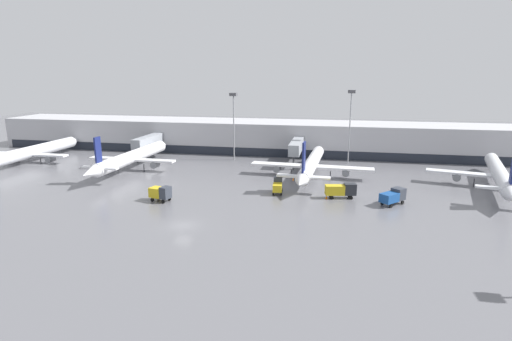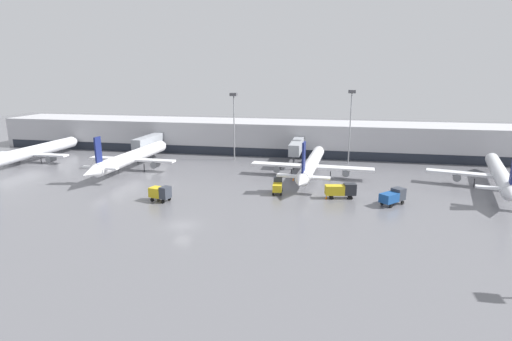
# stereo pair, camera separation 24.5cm
# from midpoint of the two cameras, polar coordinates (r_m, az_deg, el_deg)

# --- Properties ---
(ground_plane) EXTENTS (320.00, 320.00, 0.00)m
(ground_plane) POSITION_cam_midpoint_polar(r_m,az_deg,el_deg) (62.43, -10.55, -7.73)
(ground_plane) COLOR slate
(terminal_building) EXTENTS (160.00, 30.58, 9.00)m
(terminal_building) POSITION_cam_midpoint_polar(r_m,az_deg,el_deg) (119.20, 0.31, 4.89)
(terminal_building) COLOR #B2B2B7
(terminal_building) RESTS_ON ground_plane
(parked_jet_0) EXTENTS (21.76, 37.60, 9.99)m
(parked_jet_0) POSITION_cam_midpoint_polar(r_m,az_deg,el_deg) (100.17, -17.40, 1.82)
(parked_jet_0) COLOR white
(parked_jet_0) RESTS_ON ground_plane
(parked_jet_1) EXTENTS (27.37, 37.06, 10.02)m
(parked_jet_1) POSITION_cam_midpoint_polar(r_m,az_deg,el_deg) (89.85, 7.81, 0.89)
(parked_jet_1) COLOR white
(parked_jet_1) RESTS_ON ground_plane
(parked_jet_2) EXTENTS (27.00, 37.82, 8.56)m
(parked_jet_2) POSITION_cam_midpoint_polar(r_m,az_deg,el_deg) (93.64, 31.38, -0.44)
(parked_jet_2) COLOR silver
(parked_jet_2) RESTS_ON ground_plane
(parked_jet_3) EXTENTS (20.48, 39.58, 9.67)m
(parked_jet_3) POSITION_cam_midpoint_polar(r_m,az_deg,el_deg) (119.77, -29.51, 2.30)
(parked_jet_3) COLOR silver
(parked_jet_3) RESTS_ON ground_plane
(service_truck_0) EXTENTS (4.96, 5.07, 2.79)m
(service_truck_0) POSITION_cam_midpoint_polar(r_m,az_deg,el_deg) (74.45, 18.92, -3.47)
(service_truck_0) COLOR #19478C
(service_truck_0) RESTS_ON ground_plane
(service_truck_1) EXTENTS (5.84, 2.75, 2.83)m
(service_truck_1) POSITION_cam_midpoint_polar(r_m,az_deg,el_deg) (75.65, 11.96, -2.71)
(service_truck_1) COLOR gold
(service_truck_1) RESTS_ON ground_plane
(service_truck_2) EXTENTS (4.22, 2.86, 2.84)m
(service_truck_2) POSITION_cam_midpoint_polar(r_m,az_deg,el_deg) (74.35, -13.58, -3.09)
(service_truck_2) COLOR gold
(service_truck_2) RESTS_ON ground_plane
(service_truck_3) EXTENTS (2.09, 4.33, 2.95)m
(service_truck_3) POSITION_cam_midpoint_polar(r_m,az_deg,el_deg) (77.40, 3.03, -2.12)
(service_truck_3) COLOR gold
(service_truck_3) RESTS_ON ground_plane
(traffic_cone_0) EXTENTS (0.43, 0.43, 0.66)m
(traffic_cone_0) POSITION_cam_midpoint_polar(r_m,az_deg,el_deg) (75.07, 9.95, -3.78)
(traffic_cone_0) COLOR orange
(traffic_cone_0) RESTS_ON ground_plane
(traffic_cone_1) EXTENTS (0.43, 0.43, 0.58)m
(traffic_cone_1) POSITION_cam_midpoint_polar(r_m,az_deg,el_deg) (95.53, 2.82, 0.13)
(traffic_cone_1) COLOR orange
(traffic_cone_1) RESTS_ON ground_plane
(traffic_cone_2) EXTENTS (0.43, 0.43, 0.59)m
(traffic_cone_2) POSITION_cam_midpoint_polar(r_m,az_deg,el_deg) (87.21, 5.27, -1.21)
(traffic_cone_2) COLOR orange
(traffic_cone_2) RESTS_ON ground_plane
(apron_light_mast_0) EXTENTS (1.80, 1.80, 18.70)m
(apron_light_mast_0) POSITION_cam_midpoint_polar(r_m,az_deg,el_deg) (104.30, 13.34, 8.95)
(apron_light_mast_0) COLOR gray
(apron_light_mast_0) RESTS_ON ground_plane
(apron_light_mast_2) EXTENTS (1.80, 1.80, 17.82)m
(apron_light_mast_2) POSITION_cam_midpoint_polar(r_m,az_deg,el_deg) (105.78, -3.30, 9.01)
(apron_light_mast_2) COLOR gray
(apron_light_mast_2) RESTS_ON ground_plane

